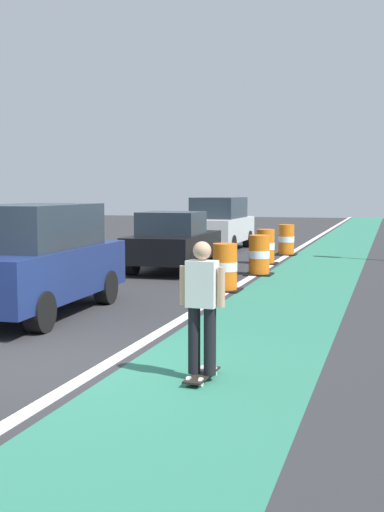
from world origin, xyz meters
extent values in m
plane|color=#2D2D30|center=(0.00, 0.00, 0.00)|extent=(100.00, 100.00, 0.00)
cube|color=#2D755B|center=(2.40, 12.00, 0.00)|extent=(2.50, 80.00, 0.01)
cube|color=silver|center=(0.90, 12.00, 0.01)|extent=(0.20, 80.00, 0.01)
cube|color=black|center=(2.31, -0.21, 0.07)|extent=(0.26, 0.81, 0.02)
cylinder|color=silver|center=(2.37, -0.48, 0.06)|extent=(0.05, 0.11, 0.11)
cylinder|color=silver|center=(2.22, -0.47, 0.06)|extent=(0.05, 0.11, 0.11)
cylinder|color=silver|center=(2.40, 0.04, 0.06)|extent=(0.05, 0.11, 0.11)
cylinder|color=silver|center=(2.24, 0.05, 0.06)|extent=(0.05, 0.11, 0.11)
cylinder|color=black|center=(2.41, -0.22, 0.49)|extent=(0.15, 0.15, 0.82)
cylinder|color=black|center=(2.21, -0.21, 0.49)|extent=(0.15, 0.15, 0.82)
cube|color=white|center=(2.31, -0.21, 1.18)|extent=(0.37, 0.24, 0.56)
cylinder|color=tan|center=(2.55, -0.23, 1.15)|extent=(0.09, 0.09, 0.48)
cylinder|color=tan|center=(2.07, -0.20, 1.15)|extent=(0.09, 0.09, 0.48)
sphere|color=tan|center=(2.31, -0.21, 1.58)|extent=(0.22, 0.22, 0.22)
cube|color=navy|center=(-1.83, 3.02, 0.79)|extent=(2.04, 4.67, 0.90)
cube|color=#232D38|center=(-1.83, 3.02, 1.64)|extent=(1.74, 2.92, 0.80)
cylinder|color=black|center=(-2.71, 4.41, 0.34)|extent=(0.31, 0.69, 0.68)
cylinder|color=black|center=(-1.07, 4.48, 0.34)|extent=(0.31, 0.69, 0.68)
cylinder|color=black|center=(-0.95, 1.63, 0.34)|extent=(0.31, 0.69, 0.68)
cube|color=black|center=(-1.52, 10.21, 0.70)|extent=(1.96, 4.15, 0.72)
cube|color=#232D38|center=(-1.51, 9.96, 1.38)|extent=(1.67, 1.77, 0.64)
cylinder|color=black|center=(-2.37, 11.46, 0.34)|extent=(0.30, 0.69, 0.68)
cylinder|color=black|center=(-0.74, 11.51, 0.34)|extent=(0.30, 0.69, 0.68)
cylinder|color=black|center=(-2.30, 8.92, 0.34)|extent=(0.30, 0.69, 0.68)
cylinder|color=black|center=(-0.66, 8.97, 0.34)|extent=(0.30, 0.69, 0.68)
cube|color=silver|center=(-2.00, 17.24, 0.79)|extent=(1.85, 4.60, 0.90)
cube|color=#232D38|center=(-2.00, 17.24, 1.64)|extent=(1.62, 2.86, 0.80)
cylinder|color=black|center=(-2.82, 18.67, 0.34)|extent=(0.28, 0.68, 0.68)
cylinder|color=black|center=(-1.18, 18.66, 0.34)|extent=(0.28, 0.68, 0.68)
cylinder|color=black|center=(-2.82, 15.81, 0.34)|extent=(0.28, 0.68, 0.68)
cylinder|color=black|center=(-1.18, 15.81, 0.34)|extent=(0.28, 0.68, 0.68)
cylinder|color=orange|center=(0.81, 6.89, 0.25)|extent=(0.56, 0.56, 0.42)
cylinder|color=white|center=(0.81, 6.89, 0.57)|extent=(0.57, 0.57, 0.21)
cylinder|color=orange|center=(0.81, 6.89, 0.88)|extent=(0.56, 0.56, 0.42)
cube|color=black|center=(0.81, 6.89, 0.02)|extent=(0.73, 0.73, 0.04)
cylinder|color=orange|center=(1.00, 9.98, 0.25)|extent=(0.56, 0.56, 0.42)
cylinder|color=white|center=(1.00, 9.98, 0.57)|extent=(0.57, 0.57, 0.21)
cylinder|color=orange|center=(1.00, 9.98, 0.88)|extent=(0.56, 0.56, 0.42)
cube|color=black|center=(1.00, 9.98, 0.02)|extent=(0.73, 0.73, 0.04)
cylinder|color=orange|center=(0.66, 12.74, 0.25)|extent=(0.56, 0.56, 0.42)
cylinder|color=white|center=(0.66, 12.74, 0.57)|extent=(0.57, 0.57, 0.21)
cylinder|color=orange|center=(0.66, 12.74, 0.88)|extent=(0.56, 0.56, 0.42)
cube|color=black|center=(0.66, 12.74, 0.02)|extent=(0.73, 0.73, 0.04)
cylinder|color=orange|center=(0.83, 15.86, 0.25)|extent=(0.56, 0.56, 0.42)
cylinder|color=white|center=(0.83, 15.86, 0.57)|extent=(0.57, 0.57, 0.21)
cylinder|color=orange|center=(0.83, 15.86, 0.88)|extent=(0.56, 0.56, 0.42)
cube|color=black|center=(0.83, 15.86, 0.02)|extent=(0.73, 0.73, 0.04)
camera|label=1|loc=(4.47, -7.76, 2.28)|focal=46.57mm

